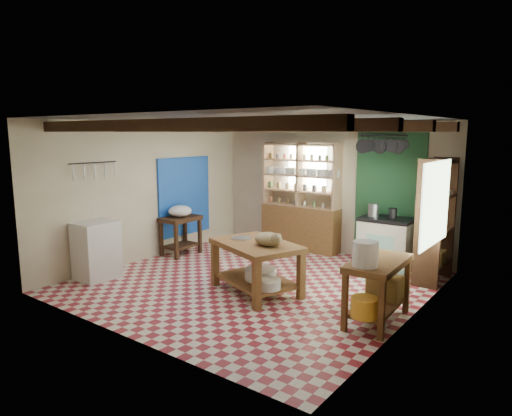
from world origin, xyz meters
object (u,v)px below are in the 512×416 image
Objects in this scene: stove at (386,242)px; right_counter at (377,291)px; white_cabinet at (96,250)px; cat at (268,239)px; work_table at (256,267)px; prep_table at (181,236)px.

stove reaches higher than right_counter.
white_cabinet is 2.97m from cat.
cat is (0.25, -0.04, 0.48)m from work_table.
white_cabinet is (-3.57, -3.53, 0.03)m from stove.
cat is at bearing -179.65° from right_counter.
work_table is 2.63m from prep_table.
right_counter is at bearing 14.17° from white_cabinet.
work_table is at bearing -18.95° from prep_table.
prep_table is 1.75× the size of cat.
work_table is 1.78× the size of prep_table.
white_cabinet reaches higher than prep_table.
right_counter is (0.83, -2.43, -0.04)m from stove.
white_cabinet is (-2.51, -1.05, 0.09)m from work_table.
right_counter is 1.70m from cat.
stove is at bearing 105.97° from right_counter.
right_counter reaches higher than prep_table.
work_table reaches higher than prep_table.
prep_table is at bearing 172.80° from cat.
cat is at bearing -109.35° from stove.
stove reaches higher than prep_table.
stove is 0.96× the size of white_cabinet.
white_cabinet is at bearing -168.87° from right_counter.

